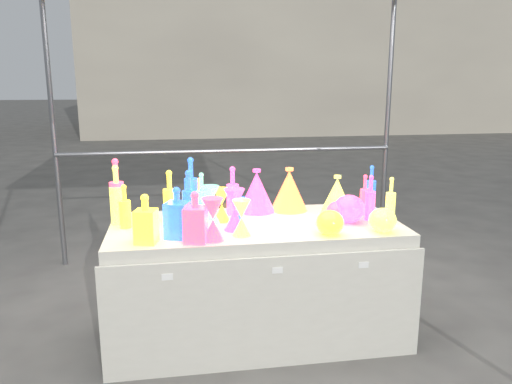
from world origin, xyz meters
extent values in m
plane|color=slate|center=(0.00, 0.00, 0.00)|extent=(80.00, 80.00, 0.00)
cylinder|color=gray|center=(-1.50, 1.50, 1.20)|extent=(0.04, 0.04, 2.40)
cylinder|color=gray|center=(1.50, 1.50, 1.20)|extent=(0.04, 0.04, 2.40)
cylinder|color=gray|center=(0.00, 1.47, 1.00)|extent=(3.00, 0.04, 0.04)
cube|color=silver|center=(0.00, 0.00, 0.38)|extent=(1.80, 0.80, 0.75)
cube|color=silver|center=(0.00, -0.42, 0.34)|extent=(1.84, 0.02, 0.68)
cube|color=white|center=(-0.55, -0.43, 0.60)|extent=(0.06, 0.00, 0.03)
cube|color=white|center=(0.05, -0.43, 0.60)|extent=(0.06, 0.00, 0.03)
cube|color=white|center=(0.55, -0.43, 0.60)|extent=(0.06, 0.00, 0.03)
cube|color=beige|center=(4.00, 14.00, 3.00)|extent=(14.00, 6.00, 6.00)
cube|color=#A6764B|center=(0.11, 1.70, 0.20)|extent=(0.65, 0.57, 0.39)
cube|color=#A6764B|center=(-0.10, 2.16, 0.03)|extent=(0.65, 0.50, 0.05)
camera|label=1|loc=(-0.48, -2.96, 1.63)|focal=35.00mm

